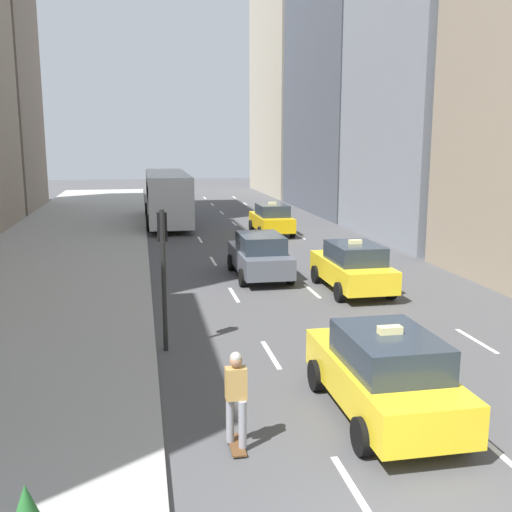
# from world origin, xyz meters

# --- Properties ---
(sidewalk_left) EXTENTS (8.00, 66.00, 0.15)m
(sidewalk_left) POSITION_xyz_m (-7.00, 27.00, 0.07)
(sidewalk_left) COLOR #9E9E99
(sidewalk_left) RESTS_ON ground
(lane_markings) EXTENTS (5.72, 56.00, 0.01)m
(lane_markings) POSITION_xyz_m (2.60, 23.00, 0.01)
(lane_markings) COLOR white
(lane_markings) RESTS_ON ground
(taxi_lead) EXTENTS (2.02, 4.40, 1.87)m
(taxi_lead) POSITION_xyz_m (4.00, 13.78, 0.88)
(taxi_lead) COLOR yellow
(taxi_lead) RESTS_ON ground
(taxi_second) EXTENTS (2.02, 4.40, 1.87)m
(taxi_second) POSITION_xyz_m (1.20, 4.30, 0.88)
(taxi_second) COLOR yellow
(taxi_second) RESTS_ON ground
(taxi_third) EXTENTS (2.02, 4.40, 1.87)m
(taxi_third) POSITION_xyz_m (4.00, 27.15, 0.88)
(taxi_third) COLOR yellow
(taxi_third) RESTS_ON ground
(sedan_black_near) EXTENTS (2.02, 4.61, 1.73)m
(sedan_black_near) POSITION_xyz_m (1.20, 16.51, 0.88)
(sedan_black_near) COLOR #565B66
(sedan_black_near) RESTS_ON ground
(city_bus) EXTENTS (2.80, 11.61, 3.25)m
(city_bus) POSITION_xyz_m (-1.61, 32.96, 1.79)
(city_bus) COLOR #B7BCC1
(city_bus) RESTS_ON ground
(skateboarder) EXTENTS (0.36, 0.80, 1.75)m
(skateboarder) POSITION_xyz_m (-1.76, 3.63, 0.96)
(skateboarder) COLOR brown
(skateboarder) RESTS_ON ground
(traffic_light_pole) EXTENTS (0.24, 0.42, 3.60)m
(traffic_light_pole) POSITION_xyz_m (-2.75, 8.91, 2.41)
(traffic_light_pole) COLOR black
(traffic_light_pole) RESTS_ON ground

